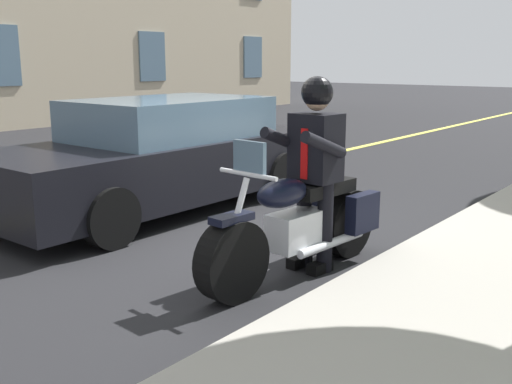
% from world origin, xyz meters
% --- Properties ---
extents(ground_plane, '(80.00, 80.00, 0.00)m').
position_xyz_m(ground_plane, '(0.00, 0.00, 0.00)').
color(ground_plane, black).
extents(lane_center_stripe, '(60.00, 0.16, 0.01)m').
position_xyz_m(lane_center_stripe, '(0.00, -2.00, 0.01)').
color(lane_center_stripe, '#E5DB4C').
rests_on(lane_center_stripe, ground_plane).
extents(motorcycle_main, '(2.22, 0.69, 1.26)m').
position_xyz_m(motorcycle_main, '(0.86, 1.49, 0.45)').
color(motorcycle_main, black).
rests_on(motorcycle_main, ground_plane).
extents(rider_main, '(0.65, 0.58, 1.74)m').
position_xyz_m(rider_main, '(0.67, 1.50, 1.04)').
color(rider_main, black).
rests_on(rider_main, ground_plane).
extents(car_silver, '(4.60, 1.92, 1.40)m').
position_xyz_m(car_silver, '(-0.06, -1.29, 0.69)').
color(car_silver, black).
rests_on(car_silver, ground_plane).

